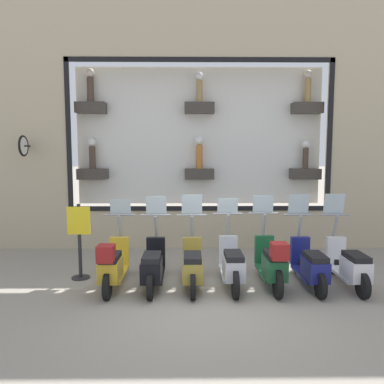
{
  "coord_description": "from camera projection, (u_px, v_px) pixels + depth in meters",
  "views": [
    {
      "loc": [
        -6.19,
        0.31,
        2.51
      ],
      "look_at": [
        2.0,
        0.21,
        1.63
      ],
      "focal_mm": 35.0,
      "sensor_mm": 36.0,
      "label": 1
    }
  ],
  "objects": [
    {
      "name": "ground_plane",
      "position": [
        206.0,
        299.0,
        6.43
      ],
      "size": [
        120.0,
        120.0,
        0.0
      ],
      "primitive_type": "plane",
      "color": "gray"
    },
    {
      "name": "building_facade",
      "position": [
        200.0,
        92.0,
        9.58
      ],
      "size": [
        1.18,
        36.0,
        7.91
      ],
      "color": "tan",
      "rests_on": "ground_plane"
    },
    {
      "name": "scooter_white_0",
      "position": [
        349.0,
        265.0,
        6.97
      ],
      "size": [
        1.79,
        0.61,
        1.67
      ],
      "color": "black",
      "rests_on": "ground_plane"
    },
    {
      "name": "scooter_navy_1",
      "position": [
        310.0,
        265.0,
        6.96
      ],
      "size": [
        1.79,
        0.61,
        1.66
      ],
      "color": "black",
      "rests_on": "ground_plane"
    },
    {
      "name": "scooter_green_2",
      "position": [
        272.0,
        263.0,
        6.89
      ],
      "size": [
        1.8,
        0.6,
        1.64
      ],
      "color": "black",
      "rests_on": "ground_plane"
    },
    {
      "name": "scooter_silver_3",
      "position": [
        232.0,
        265.0,
        6.94
      ],
      "size": [
        1.8,
        0.6,
        1.57
      ],
      "color": "black",
      "rests_on": "ground_plane"
    },
    {
      "name": "scooter_olive_4",
      "position": [
        192.0,
        265.0,
        6.93
      ],
      "size": [
        1.79,
        0.6,
        1.65
      ],
      "color": "black",
      "rests_on": "ground_plane"
    },
    {
      "name": "scooter_black_5",
      "position": [
        153.0,
        266.0,
        6.92
      ],
      "size": [
        1.79,
        0.6,
        1.63
      ],
      "color": "black",
      "rests_on": "ground_plane"
    },
    {
      "name": "scooter_yellow_6",
      "position": [
        113.0,
        265.0,
        6.84
      ],
      "size": [
        1.79,
        0.6,
        1.56
      ],
      "color": "black",
      "rests_on": "ground_plane"
    },
    {
      "name": "shop_sign_post",
      "position": [
        79.0,
        239.0,
        7.39
      ],
      "size": [
        0.36,
        0.45,
        1.5
      ],
      "color": "#232326",
      "rests_on": "ground_plane"
    }
  ]
}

